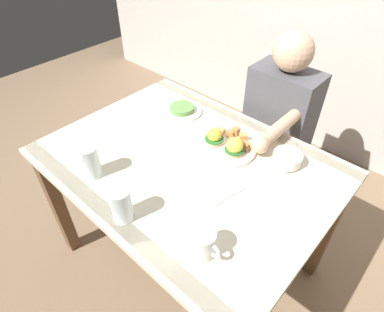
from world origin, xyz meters
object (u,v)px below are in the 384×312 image
(eggs_benedict_plate, at_px, (226,145))
(side_plate, at_px, (182,110))
(coffee_mug, at_px, (204,243))
(water_glass_far, at_px, (91,164))
(dining_table, at_px, (187,178))
(fork, at_px, (231,195))
(water_glass_near, at_px, (122,206))
(fruit_bowl, at_px, (287,159))
(diner_person, at_px, (276,125))

(eggs_benedict_plate, relative_size, side_plate, 1.35)
(coffee_mug, distance_m, side_plate, 0.82)
(water_glass_far, bearing_deg, dining_table, 55.53)
(fork, xyz_separation_m, side_plate, (-0.53, 0.29, 0.01))
(coffee_mug, height_order, side_plate, coffee_mug)
(side_plate, bearing_deg, dining_table, -43.12)
(coffee_mug, relative_size, side_plate, 0.56)
(water_glass_far, height_order, side_plate, water_glass_far)
(water_glass_near, xyz_separation_m, water_glass_far, (-0.26, 0.05, 0.00))
(fruit_bowl, distance_m, coffee_mug, 0.55)
(fruit_bowl, relative_size, fork, 0.77)
(water_glass_far, bearing_deg, fork, 30.50)
(eggs_benedict_plate, height_order, fork, eggs_benedict_plate)
(side_plate, height_order, diner_person, diner_person)
(fork, bearing_deg, fruit_bowl, 77.97)
(dining_table, height_order, water_glass_near, water_glass_near)
(dining_table, bearing_deg, coffee_mug, -40.03)
(eggs_benedict_plate, xyz_separation_m, coffee_mug, (0.27, -0.46, 0.02))
(coffee_mug, bearing_deg, water_glass_near, -164.43)
(eggs_benedict_plate, relative_size, coffee_mug, 2.42)
(fruit_bowl, height_order, diner_person, diner_person)
(fork, height_order, side_plate, side_plate)
(coffee_mug, xyz_separation_m, water_glass_far, (-0.56, -0.03, 0.01))
(eggs_benedict_plate, xyz_separation_m, fruit_bowl, (0.25, 0.09, 0.00))
(fork, distance_m, side_plate, 0.60)
(dining_table, xyz_separation_m, side_plate, (-0.27, 0.25, 0.12))
(dining_table, distance_m, diner_person, 0.61)
(side_plate, xyz_separation_m, diner_person, (0.36, 0.35, -0.10))
(dining_table, xyz_separation_m, eggs_benedict_plate, (0.08, 0.17, 0.13))
(fruit_bowl, xyz_separation_m, coffee_mug, (0.02, -0.55, 0.02))
(fork, relative_size, side_plate, 0.78)
(fruit_bowl, bearing_deg, diner_person, 124.76)
(side_plate, relative_size, diner_person, 0.18)
(fork, xyz_separation_m, water_glass_near, (-0.22, -0.34, 0.05))
(fork, distance_m, water_glass_far, 0.56)
(dining_table, distance_m, eggs_benedict_plate, 0.23)
(water_glass_near, xyz_separation_m, diner_person, (0.04, 0.97, -0.15))
(dining_table, distance_m, fruit_bowl, 0.44)
(eggs_benedict_plate, xyz_separation_m, water_glass_near, (-0.03, -0.54, 0.03))
(fork, relative_size, water_glass_far, 1.13)
(eggs_benedict_plate, bearing_deg, fork, -48.24)
(dining_table, bearing_deg, eggs_benedict_plate, 65.24)
(water_glass_near, relative_size, side_plate, 0.66)
(dining_table, bearing_deg, water_glass_far, -124.47)
(water_glass_far, bearing_deg, water_glass_near, -11.56)
(fruit_bowl, bearing_deg, side_plate, -179.18)
(coffee_mug, distance_m, water_glass_near, 0.31)
(dining_table, bearing_deg, fork, -7.95)
(fork, bearing_deg, water_glass_far, -149.50)
(eggs_benedict_plate, relative_size, fork, 1.73)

